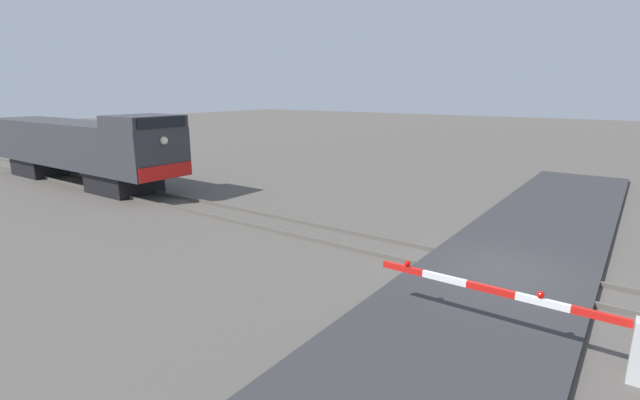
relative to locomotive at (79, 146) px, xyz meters
name	(u,v)px	position (x,y,z in m)	size (l,w,h in m)	color
ground_plane	(504,276)	(0.00, -22.54, -2.03)	(160.00, 160.00, 0.00)	#514C47
rail_track_left	(497,282)	(-0.72, -22.54, -1.95)	(0.08, 80.00, 0.15)	#59544C
rail_track_right	(510,266)	(0.72, -22.54, -1.95)	(0.08, 80.00, 0.15)	#59544C
road_surface	(504,273)	(0.00, -22.54, -1.95)	(36.00, 4.50, 0.16)	#2D2D30
locomotive	(79,146)	(0.00, 0.00, 0.00)	(2.96, 15.78, 3.91)	black
crossing_gate	(599,330)	(-3.57, -25.03, -1.23)	(0.36, 5.62, 1.28)	silver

